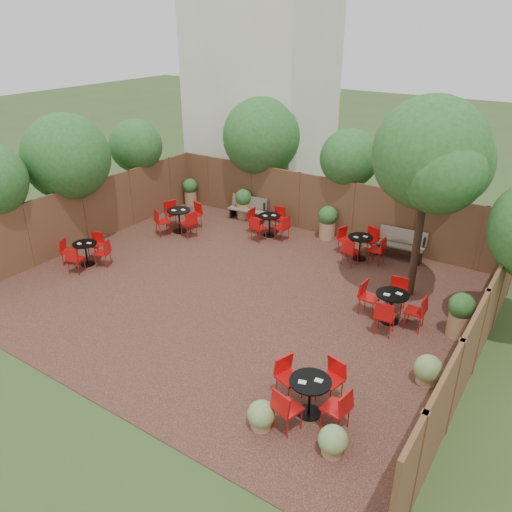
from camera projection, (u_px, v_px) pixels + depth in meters
The scene contains 13 objects.
ground at pixel (238, 294), 13.61m from camera, with size 80.00×80.00×0.00m, color #354F23.
courtyard_paving at pixel (238, 293), 13.61m from camera, with size 12.00×10.00×0.02m, color #321914.
fence_back at pixel (324, 206), 16.93m from camera, with size 12.00×0.08×2.00m, color #52381E.
fence_left at pixel (86, 215), 16.19m from camera, with size 0.08×10.00×2.00m, color #52381E.
fence_right at pixel (479, 333), 10.17m from camera, with size 0.08×10.00×2.00m, color #52381E.
neighbour_building at pixel (262, 93), 20.15m from camera, with size 5.00×4.00×8.00m, color silver.
overhang_foliage at pixel (257, 161), 15.48m from camera, with size 15.61×10.78×2.79m.
courtyard_tree at pixel (429, 160), 11.99m from camera, with size 2.85×2.76×5.19m.
park_bench_left at pixel (248, 208), 18.31m from camera, with size 1.44×0.63×0.86m.
park_bench_right at pixel (401, 243), 15.44m from camera, with size 1.47×0.58×0.89m.
bistro_tables at pixel (261, 263), 14.28m from camera, with size 10.18×8.34×0.92m.
planters at pixel (291, 224), 16.51m from camera, with size 11.64×4.04×1.13m.
low_shrubs at pixel (355, 402), 9.37m from camera, with size 2.66×3.46×0.62m.
Camera 1 is at (7.00, -9.57, 6.79)m, focal length 35.45 mm.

